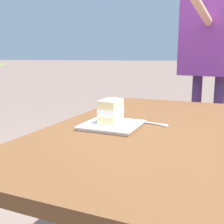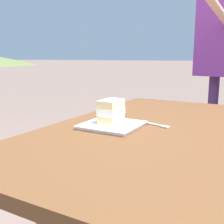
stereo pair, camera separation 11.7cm
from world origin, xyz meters
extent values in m
cylinder|color=brown|center=(0.68, 0.33, 0.33)|extent=(0.07, 0.07, 0.66)
cube|color=brown|center=(0.00, 0.00, 0.68)|extent=(1.47, 0.79, 0.04)
cube|color=white|center=(-0.10, 0.14, 0.71)|extent=(0.22, 0.22, 0.01)
cube|color=white|center=(-0.10, 0.14, 0.72)|extent=(0.24, 0.24, 0.00)
cube|color=#EAD18C|center=(-0.09, 0.15, 0.74)|extent=(0.11, 0.07, 0.03)
cube|color=white|center=(-0.09, 0.15, 0.77)|extent=(0.12, 0.08, 0.03)
sphere|color=red|center=(-0.07, 0.11, 0.77)|extent=(0.01, 0.01, 0.01)
sphere|color=red|center=(-0.07, 0.18, 0.77)|extent=(0.01, 0.01, 0.01)
cube|color=#EAD18C|center=(-0.09, 0.15, 0.80)|extent=(0.11, 0.07, 0.03)
cube|color=white|center=(-0.09, 0.15, 0.82)|extent=(0.11, 0.07, 0.00)
cylinder|color=silver|center=(0.02, 0.02, 0.71)|extent=(0.04, 0.14, 0.01)
cube|color=silver|center=(0.00, -0.07, 0.71)|extent=(0.03, 0.04, 0.01)
cylinder|color=#452855|center=(1.19, -0.07, 0.43)|extent=(0.08, 0.08, 0.85)
cylinder|color=#452855|center=(1.15, -0.24, 0.43)|extent=(0.08, 0.08, 0.85)
cube|color=#7A3389|center=(1.17, -0.16, 1.16)|extent=(0.29, 0.49, 0.61)
cylinder|color=#DBA884|center=(0.93, -0.10, 1.31)|extent=(0.49, 0.16, 0.22)
camera|label=1|loc=(-1.16, -0.32, 1.00)|focal=44.51mm
camera|label=2|loc=(-1.11, -0.42, 1.00)|focal=44.51mm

